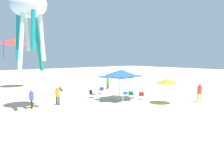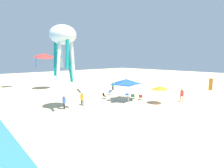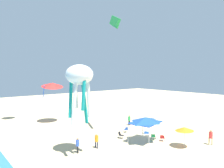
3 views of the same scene
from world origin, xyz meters
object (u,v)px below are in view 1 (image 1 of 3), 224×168
object	(u,v)px
folding_chair_left_of_tent	(101,90)
person_kite_handler	(58,94)
cooler_box	(125,93)
person_far_stroller	(108,82)
folding_chair_right_of_tent	(142,95)
person_beachcomber	(31,97)
folding_chair_facing_ocean	(92,93)
kite_delta_red	(15,41)
kite_octopus_white	(29,9)
beach_umbrella	(167,81)
person_near_umbrella	(200,91)
folding_chair_near_cooler	(131,94)
canopy_tent	(121,73)

from	to	relation	value
folding_chair_left_of_tent	person_kite_handler	size ratio (longest dim) A/B	0.49
cooler_box	person_far_stroller	world-z (taller)	person_far_stroller
cooler_box	folding_chair_right_of_tent	bearing A→B (deg)	163.23
person_beachcomber	folding_chair_facing_ocean	bearing A→B (deg)	-60.49
kite_delta_red	person_kite_handler	bearing A→B (deg)	-82.90
person_kite_handler	kite_delta_red	size ratio (longest dim) A/B	0.40
person_kite_handler	kite_octopus_white	size ratio (longest dim) A/B	0.28
kite_delta_red	person_beachcomber	bearing A→B (deg)	-92.14
beach_umbrella	kite_octopus_white	size ratio (longest dim) A/B	0.39
person_far_stroller	person_near_umbrella	xyz separation A→B (m)	(-12.59, -0.78, 0.10)
folding_chair_near_cooler	folding_chair_facing_ocean	distance (m)	4.07
folding_chair_left_of_tent	kite_delta_red	world-z (taller)	kite_delta_red
person_beachcomber	person_near_umbrella	bearing A→B (deg)	-97.47
person_near_umbrella	folding_chair_right_of_tent	bearing A→B (deg)	0.54
folding_chair_right_of_tent	person_near_umbrella	distance (m)	5.46
beach_umbrella	person_beachcomber	world-z (taller)	beach_umbrella
person_near_umbrella	folding_chair_left_of_tent	bearing A→B (deg)	-14.06
person_beachcomber	cooler_box	bearing A→B (deg)	-66.67
folding_chair_left_of_tent	kite_octopus_white	bearing A→B (deg)	35.59
kite_octopus_white	folding_chair_left_of_tent	bearing A→B (deg)	-65.62
folding_chair_near_cooler	canopy_tent	bearing A→B (deg)	42.97
beach_umbrella	folding_chair_right_of_tent	size ratio (longest dim) A/B	2.90
folding_chair_right_of_tent	cooler_box	distance (m)	3.56
folding_chair_near_cooler	kite_octopus_white	distance (m)	12.18
person_beachcomber	canopy_tent	bearing A→B (deg)	-81.68
person_near_umbrella	person_beachcomber	bearing A→B (deg)	23.10
canopy_tent	person_near_umbrella	distance (m)	7.60
folding_chair_left_of_tent	kite_delta_red	bearing A→B (deg)	-47.56
cooler_box	kite_octopus_white	distance (m)	13.51
person_kite_handler	kite_octopus_white	distance (m)	7.38
person_far_stroller	kite_delta_red	world-z (taller)	kite_delta_red
person_far_stroller	folding_chair_near_cooler	bearing A→B (deg)	-125.86
folding_chair_right_of_tent	person_near_umbrella	xyz separation A→B (m)	(-4.35, -3.25, 0.57)
folding_chair_facing_ocean	beach_umbrella	bearing A→B (deg)	-85.43
beach_umbrella	person_kite_handler	distance (m)	9.82
folding_chair_left_of_tent	person_beachcomber	xyz separation A→B (m)	(-2.15, 9.00, 0.46)
folding_chair_near_cooler	folding_chair_right_of_tent	distance (m)	1.10
canopy_tent	person_near_umbrella	world-z (taller)	canopy_tent
kite_octopus_white	person_far_stroller	bearing A→B (deg)	-59.27
person_far_stroller	kite_octopus_white	distance (m)	15.47
folding_chair_near_cooler	folding_chair_facing_ocean	size ratio (longest dim) A/B	1.00
person_near_umbrella	cooler_box	bearing A→B (deg)	-20.19
beach_umbrella	person_kite_handler	world-z (taller)	beach_umbrella
person_kite_handler	person_beachcomber	world-z (taller)	person_kite_handler
canopy_tent	person_kite_handler	bearing A→B (deg)	71.14
person_far_stroller	person_beachcomber	bearing A→B (deg)	-172.03
folding_chair_facing_ocean	person_beachcomber	size ratio (longest dim) A/B	0.51
folding_chair_near_cooler	folding_chair_left_of_tent	distance (m)	4.55
kite_octopus_white	folding_chair_right_of_tent	bearing A→B (deg)	-97.59
beach_umbrella	person_near_umbrella	world-z (taller)	beach_umbrella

